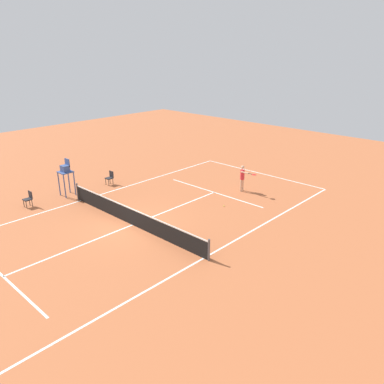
{
  "coord_description": "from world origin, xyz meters",
  "views": [
    {
      "loc": [
        -15.05,
        11.37,
        8.87
      ],
      "look_at": [
        -0.35,
        -4.32,
        0.8
      ],
      "focal_mm": 35.65,
      "sensor_mm": 36.0,
      "label": 1
    }
  ],
  "objects_px": {
    "player_serving": "(243,176)",
    "umpire_chair": "(66,171)",
    "tennis_ball": "(224,206)",
    "courtside_chair_near": "(28,198)",
    "courtside_chair_mid": "(110,177)"
  },
  "relations": [
    {
      "from": "umpire_chair",
      "to": "courtside_chair_mid",
      "type": "height_order",
      "value": "umpire_chair"
    },
    {
      "from": "player_serving",
      "to": "tennis_ball",
      "type": "bearing_deg",
      "value": 11.3
    },
    {
      "from": "player_serving",
      "to": "courtside_chair_near",
      "type": "height_order",
      "value": "player_serving"
    },
    {
      "from": "player_serving",
      "to": "courtside_chair_mid",
      "type": "bearing_deg",
      "value": -58.7
    },
    {
      "from": "tennis_ball",
      "to": "courtside_chair_near",
      "type": "distance_m",
      "value": 11.7
    },
    {
      "from": "courtside_chair_mid",
      "to": "courtside_chair_near",
      "type": "bearing_deg",
      "value": 87.66
    },
    {
      "from": "umpire_chair",
      "to": "tennis_ball",
      "type": "bearing_deg",
      "value": -147.74
    },
    {
      "from": "courtside_chair_mid",
      "to": "umpire_chair",
      "type": "bearing_deg",
      "value": 84.93
    },
    {
      "from": "tennis_ball",
      "to": "umpire_chair",
      "type": "bearing_deg",
      "value": 32.26
    },
    {
      "from": "tennis_ball",
      "to": "courtside_chair_near",
      "type": "bearing_deg",
      "value": 43.19
    },
    {
      "from": "player_serving",
      "to": "tennis_ball",
      "type": "relative_size",
      "value": 25.93
    },
    {
      "from": "umpire_chair",
      "to": "courtside_chair_near",
      "type": "bearing_deg",
      "value": 90.93
    },
    {
      "from": "courtside_chair_near",
      "to": "courtside_chair_mid",
      "type": "distance_m",
      "value": 5.7
    },
    {
      "from": "player_serving",
      "to": "umpire_chair",
      "type": "distance_m",
      "value": 11.42
    },
    {
      "from": "umpire_chair",
      "to": "courtside_chair_near",
      "type": "xyz_separation_m",
      "value": [
        -0.04,
        2.6,
        -1.07
      ]
    }
  ]
}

